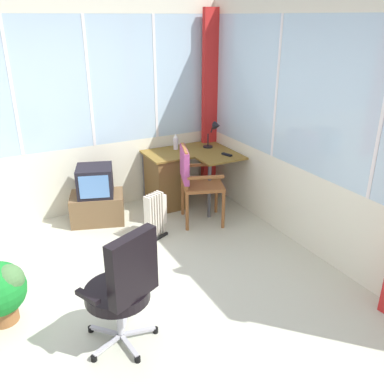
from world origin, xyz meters
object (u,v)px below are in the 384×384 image
(desk, at_px, (168,178))
(tv_remote, at_px, (227,155))
(tv_on_stand, at_px, (97,198))
(spray_bottle, at_px, (176,142))
(wooden_armchair, at_px, (192,175))
(office_chair, at_px, (124,285))
(space_heater, at_px, (156,215))
(potted_plant, at_px, (0,290))
(desk_lamp, at_px, (215,130))

(desk, height_order, tv_remote, tv_remote)
(tv_on_stand, bearing_deg, spray_bottle, 8.20)
(wooden_armchair, bearing_deg, spray_bottle, 79.75)
(spray_bottle, distance_m, tv_on_stand, 1.30)
(office_chair, height_order, space_heater, office_chair)
(potted_plant, bearing_deg, spray_bottle, 34.15)
(wooden_armchair, relative_size, space_heater, 1.78)
(office_chair, distance_m, potted_plant, 1.14)
(desk_lamp, bearing_deg, space_heater, -149.60)
(spray_bottle, bearing_deg, desk_lamp, -19.03)
(tv_remote, height_order, office_chair, office_chair)
(tv_remote, relative_size, potted_plant, 0.27)
(tv_remote, relative_size, office_chair, 0.15)
(desk_lamp, xyz_separation_m, wooden_armchair, (-0.64, -0.56, -0.35))
(desk, bearing_deg, tv_on_stand, -177.69)
(tv_on_stand, bearing_deg, potted_plant, -130.02)
(tv_remote, xyz_separation_m, tv_on_stand, (-1.64, 0.38, -0.42))
(office_chair, bearing_deg, desk, 58.21)
(spray_bottle, distance_m, office_chair, 2.86)
(office_chair, relative_size, potted_plant, 1.84)
(tv_remote, distance_m, office_chair, 2.74)
(spray_bottle, relative_size, wooden_armchair, 0.22)
(tv_on_stand, distance_m, space_heater, 0.86)
(desk_lamp, bearing_deg, tv_on_stand, 179.83)
(spray_bottle, relative_size, tv_on_stand, 0.29)
(potted_plant, bearing_deg, wooden_armchair, 21.56)
(office_chair, bearing_deg, spray_bottle, 56.53)
(wooden_armchair, bearing_deg, tv_on_stand, 151.65)
(desk_lamp, distance_m, spray_bottle, 0.55)
(desk, distance_m, wooden_armchair, 0.65)
(tv_remote, relative_size, wooden_armchair, 0.15)
(spray_bottle, distance_m, space_heater, 1.24)
(tv_remote, relative_size, space_heater, 0.28)
(office_chair, bearing_deg, potted_plant, 137.95)
(tv_remote, xyz_separation_m, spray_bottle, (-0.47, 0.55, 0.09))
(desk_lamp, xyz_separation_m, spray_bottle, (-0.51, 0.17, -0.14))
(desk, height_order, office_chair, office_chair)
(desk, relative_size, office_chair, 1.11)
(spray_bottle, distance_m, potted_plant, 2.95)
(desk_lamp, xyz_separation_m, tv_on_stand, (-1.68, 0.00, -0.65))
(desk, relative_size, spray_bottle, 5.19)
(desk_lamp, relative_size, space_heater, 0.68)
(wooden_armchair, bearing_deg, office_chair, -131.19)
(desk_lamp, relative_size, wooden_armchair, 0.38)
(desk_lamp, distance_m, wooden_armchair, 0.92)
(space_heater, bearing_deg, desk_lamp, 30.40)
(desk_lamp, bearing_deg, office_chair, -133.32)
(office_chair, bearing_deg, space_heater, 59.44)
(tv_remote, distance_m, wooden_armchair, 0.64)
(desk_lamp, relative_size, office_chair, 0.36)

